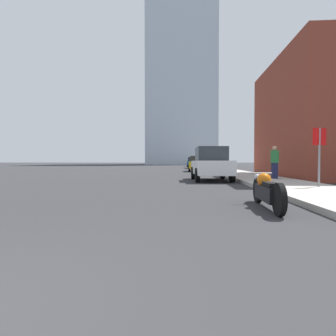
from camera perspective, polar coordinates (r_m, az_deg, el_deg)
name	(u,v)px	position (r m, az deg, el deg)	size (l,w,h in m)	color
sidewalk	(212,167)	(41.31, 9.48, 0.12)	(2.91, 240.00, 0.15)	#B2ADA3
distant_tower	(182,82)	(92.31, 3.05, 18.11)	(21.74, 21.74, 54.90)	silver
motorcycle	(267,191)	(6.23, 20.66, -4.66)	(0.62, 2.30, 0.78)	black
parked_car_white	(211,164)	(14.28, 9.33, 0.88)	(2.08, 3.99, 1.81)	silver
parked_car_yellow	(198,164)	(26.86, 6.57, 0.98)	(2.02, 4.01, 1.58)	gold
parked_car_green	(195,163)	(38.14, 5.86, 1.18)	(2.05, 4.62, 1.65)	#1E6B33
parked_car_blue	(192,162)	(48.57, 5.27, 1.28)	(1.94, 3.97, 1.79)	#1E3899
stop_sign	(319,147)	(10.65, 30.08, 4.05)	(0.57, 0.26, 2.06)	slate
pedestrian	(275,162)	(14.59, 22.19, 1.27)	(0.36, 0.24, 1.69)	#1E2347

